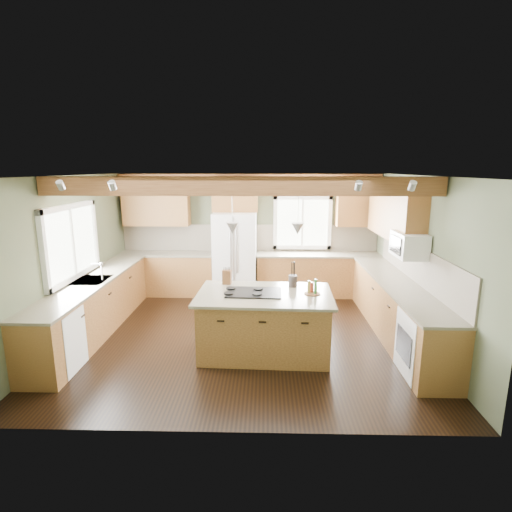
{
  "coord_description": "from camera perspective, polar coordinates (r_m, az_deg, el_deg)",
  "views": [
    {
      "loc": [
        0.36,
        -6.18,
        2.72
      ],
      "look_at": [
        0.2,
        0.3,
        1.28
      ],
      "focal_mm": 28.0,
      "sensor_mm": 36.0,
      "label": 1
    }
  ],
  "objects": [
    {
      "name": "knife_block",
      "position": [
        6.31,
        -4.17,
        -3.02
      ],
      "size": [
        0.15,
        0.12,
        0.22
      ],
      "primitive_type": "cube",
      "rotation": [
        0.0,
        0.0,
        -0.14
      ],
      "color": "brown",
      "rests_on": "island_top"
    },
    {
      "name": "wall_back",
      "position": [
        8.8,
        -0.91,
        3.23
      ],
      "size": [
        5.6,
        0.0,
        5.6
      ],
      "primitive_type": "plane",
      "rotation": [
        1.57,
        0.0,
        0.0
      ],
      "color": "#4F583E",
      "rests_on": "ground"
    },
    {
      "name": "backsplash_back",
      "position": [
        8.8,
        -0.91,
        2.64
      ],
      "size": [
        5.58,
        0.03,
        0.58
      ],
      "primitive_type": "cube",
      "color": "brown",
      "rests_on": "wall_back"
    },
    {
      "name": "soffit_trim",
      "position": [
        8.59,
        -0.97,
        11.31
      ],
      "size": [
        5.55,
        0.2,
        0.1
      ],
      "primitive_type": "cube",
      "color": "#4C2815",
      "rests_on": "ceiling"
    },
    {
      "name": "dishwasher",
      "position": [
        6.14,
        -26.86,
        -10.81
      ],
      "size": [
        0.6,
        0.6,
        0.84
      ],
      "primitive_type": "cube",
      "color": "white",
      "rests_on": "floor"
    },
    {
      "name": "pendant_left",
      "position": [
        5.68,
        -3.39,
        4.0
      ],
      "size": [
        0.18,
        0.18,
        0.16
      ],
      "primitive_type": "cone",
      "rotation": [
        3.14,
        0.0,
        0.0
      ],
      "color": "#B2B2B7",
      "rests_on": "ceiling"
    },
    {
      "name": "oven",
      "position": [
        5.84,
        23.22,
        -11.64
      ],
      "size": [
        0.6,
        0.72,
        0.84
      ],
      "primitive_type": "cube",
      "color": "white",
      "rests_on": "floor"
    },
    {
      "name": "backsplash_right",
      "position": [
        6.85,
        22.14,
        -1.15
      ],
      "size": [
        0.03,
        3.7,
        0.58
      ],
      "primitive_type": "cube",
      "color": "brown",
      "rests_on": "wall_right"
    },
    {
      "name": "window_left",
      "position": [
        7.07,
        -24.93,
        1.83
      ],
      "size": [
        0.04,
        1.6,
        1.05
      ],
      "primitive_type": "cube",
      "color": "white",
      "rests_on": "wall_left"
    },
    {
      "name": "window_back",
      "position": [
        8.78,
        6.63,
        4.77
      ],
      "size": [
        1.1,
        0.04,
        1.0
      ],
      "primitive_type": "cube",
      "color": "white",
      "rests_on": "wall_back"
    },
    {
      "name": "wall_left",
      "position": [
        7.09,
        -25.07,
        -0.24
      ],
      "size": [
        0.0,
        5.0,
        5.0
      ],
      "primitive_type": "plane",
      "rotation": [
        1.57,
        0.0,
        1.57
      ],
      "color": "#4F583E",
      "rests_on": "ground"
    },
    {
      "name": "upper_cab_back_corner",
      "position": [
        8.76,
        14.36,
        7.09
      ],
      "size": [
        0.9,
        0.35,
        0.9
      ],
      "primitive_type": "cube",
      "color": "brown",
      "rests_on": "wall_back"
    },
    {
      "name": "base_cab_back_right",
      "position": [
        8.76,
        8.83,
        -2.73
      ],
      "size": [
        2.62,
        0.6,
        0.88
      ],
      "primitive_type": "cube",
      "color": "brown",
      "rests_on": "floor"
    },
    {
      "name": "refrigerator",
      "position": [
        8.52,
        -3.02,
        0.17
      ],
      "size": [
        0.9,
        0.74,
        1.8
      ],
      "primitive_type": "cube",
      "color": "silver",
      "rests_on": "floor"
    },
    {
      "name": "wall_right",
      "position": [
        6.79,
        22.46,
        -0.51
      ],
      "size": [
        0.0,
        5.0,
        5.0
      ],
      "primitive_type": "plane",
      "rotation": [
        1.57,
        0.0,
        -1.57
      ],
      "color": "#4F583E",
      "rests_on": "ground"
    },
    {
      "name": "counter_back_right",
      "position": [
        8.65,
        8.93,
        0.22
      ],
      "size": [
        2.66,
        0.64,
        0.04
      ],
      "primitive_type": "cube",
      "color": "#484134",
      "rests_on": "base_cab_back_right"
    },
    {
      "name": "base_cab_left",
      "position": [
        7.22,
        -22.12,
        -6.84
      ],
      "size": [
        0.6,
        3.7,
        0.88
      ],
      "primitive_type": "cube",
      "color": "brown",
      "rests_on": "floor"
    },
    {
      "name": "island_top",
      "position": [
        5.87,
        1.23,
        -5.54
      ],
      "size": [
        2.02,
        1.33,
        0.04
      ],
      "primitive_type": "cube",
      "rotation": [
        0.0,
        0.0,
        -0.04
      ],
      "color": "#484134",
      "rests_on": "island"
    },
    {
      "name": "microwave",
      "position": [
        6.62,
        21.02,
        1.51
      ],
      "size": [
        0.4,
        0.7,
        0.38
      ],
      "primitive_type": "cube",
      "color": "white",
      "rests_on": "wall_right"
    },
    {
      "name": "counter_left",
      "position": [
        7.09,
        -22.42,
        -3.32
      ],
      "size": [
        0.64,
        3.74,
        0.04
      ],
      "primitive_type": "cube",
      "color": "#484134",
      "rests_on": "base_cab_left"
    },
    {
      "name": "counter_back_left",
      "position": [
        8.84,
        -12.65,
        0.33
      ],
      "size": [
        2.06,
        0.64,
        0.04
      ],
      "primitive_type": "cube",
      "color": "#484134",
      "rests_on": "base_cab_back_left"
    },
    {
      "name": "upper_cab_right",
      "position": [
        7.47,
        19.19,
        5.91
      ],
      "size": [
        0.35,
        2.2,
        0.9
      ],
      "primitive_type": "cube",
      "color": "brown",
      "rests_on": "wall_right"
    },
    {
      "name": "faucet",
      "position": [
        6.98,
        -21.17,
        -2.18
      ],
      "size": [
        0.02,
        0.02,
        0.28
      ],
      "primitive_type": "cylinder",
      "color": "#B2B2B7",
      "rests_on": "sink"
    },
    {
      "name": "ceiling_beam",
      "position": [
        5.6,
        -2.27,
        9.95
      ],
      "size": [
        5.55,
        0.26,
        0.26
      ],
      "primitive_type": "cube",
      "color": "#4C2815",
      "rests_on": "ceiling"
    },
    {
      "name": "floor",
      "position": [
        6.76,
        -1.75,
        -11.2
      ],
      "size": [
        5.6,
        5.6,
        0.0
      ],
      "primitive_type": "plane",
      "color": "black",
      "rests_on": "ground"
    },
    {
      "name": "pendant_right",
      "position": [
        5.64,
        5.97,
        3.89
      ],
      "size": [
        0.18,
        0.18,
        0.16
      ],
      "primitive_type": "cone",
      "rotation": [
        3.14,
        0.0,
        0.0
      ],
      "color": "#B2B2B7",
      "rests_on": "ceiling"
    },
    {
      "name": "base_cab_right",
      "position": [
        6.97,
        19.41,
        -7.31
      ],
      "size": [
        0.6,
        3.7,
        0.88
      ],
      "primitive_type": "cube",
      "color": "brown",
      "rests_on": "floor"
    },
    {
      "name": "sink",
      "position": [
        7.09,
        -22.43,
        -3.28
      ],
      "size": [
        0.5,
        0.65,
        0.03
      ],
      "primitive_type": "cube",
      "color": "#262628",
      "rests_on": "counter_left"
    },
    {
      "name": "cooktop",
      "position": [
        5.87,
        -0.28,
        -5.23
      ],
      "size": [
        0.82,
        0.57,
        0.02
      ],
      "primitive_type": "cube",
      "rotation": [
        0.0,
        0.0,
        -0.04
      ],
      "color": "black",
      "rests_on": "island_top"
    },
    {
      "name": "bottle_tray",
      "position": [
        5.86,
        8.07,
        -4.38
      ],
      "size": [
        0.29,
        0.29,
        0.22
      ],
      "primitive_type": null,
      "rotation": [
        0.0,
        0.0,
        -0.27
      ],
      "color": "brown",
      "rests_on": "island_top"
    },
    {
      "name": "base_cab_back_left",
      "position": [
        8.95,
        -12.51,
        -2.55
      ],
      "size": [
        2.02,
        0.6,
        0.88
      ],
      "primitive_type": "cube",
      "color": "brown",
      "rests_on": "floor"
    },
    {
      "name": "upper_cab_over_fridge",
      "position": [
        8.55,
        -3.01,
        8.68
      ],
      "size": [
        0.96,
        0.35,
        0.7
      ],
      "primitive_type": "cube",
      "color": "brown",
      "rests_on": "wall_back"
    },
    {
      "name": "ceiling",
      "position": [
        6.19,
        -1.92,
        11.4
      ],
      "size": [
        5.6,
        5.6,
        0.0
      ],
      "primitive_type": "plane",
      "rotation": [
        3.14,
        0.0,
        0.0
      ],
      "color": "silver",
      "rests_on": "wall_back"
    },
    {
      "name": "utensil_crock",
      "position": [
        6.19,
        5.29,
        -3.58
      ],
      "size": [
        0.17,
        0.17,
        0.18
      ],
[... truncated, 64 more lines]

